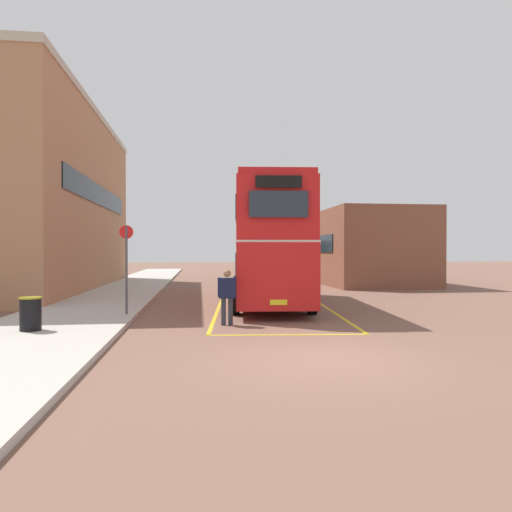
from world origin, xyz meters
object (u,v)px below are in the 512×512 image
pedestrian_boarding (227,293)px  bus_stop_sign (126,261)px  litter_bin (31,314)px  double_decker_bus (268,243)px  single_deck_bus (273,258)px

pedestrian_boarding → bus_stop_sign: 3.75m
litter_bin → bus_stop_sign: bearing=56.1°
litter_bin → bus_stop_sign: bus_stop_sign is taller
pedestrian_boarding → double_decker_bus: bearing=68.8°
double_decker_bus → litter_bin: bearing=-138.6°
single_deck_bus → litter_bin: (-10.47, -26.25, -1.07)m
pedestrian_boarding → bus_stop_sign: bearing=150.3°
single_deck_bus → litter_bin: bearing=-111.7°
double_decker_bus → bus_stop_sign: bearing=-146.9°
single_deck_bus → litter_bin: 28.28m
single_deck_bus → litter_bin: size_ratio=9.61×
pedestrian_boarding → bus_stop_sign: (-3.15, 1.80, 0.92)m
single_deck_bus → litter_bin: single_deck_bus is taller
bus_stop_sign → pedestrian_boarding: bearing=-29.7°
double_decker_bus → pedestrian_boarding: bearing=-111.2°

